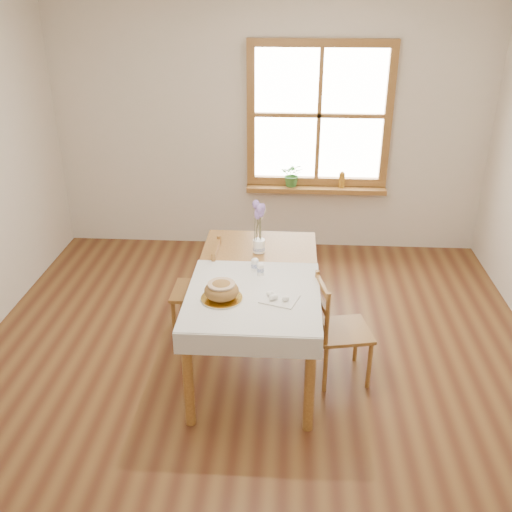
{
  "coord_description": "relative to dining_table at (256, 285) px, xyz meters",
  "views": [
    {
      "loc": [
        0.24,
        -3.36,
        2.68
      ],
      "look_at": [
        0.0,
        0.3,
        0.9
      ],
      "focal_mm": 40.0,
      "sensor_mm": 36.0,
      "label": 1
    }
  ],
  "objects": [
    {
      "name": "chair_right",
      "position": [
        0.64,
        -0.16,
        -0.26
      ],
      "size": [
        0.46,
        0.45,
        0.81
      ],
      "primitive_type": null,
      "rotation": [
        0.0,
        0.0,
        1.77
      ],
      "color": "#9F6D31",
      "rests_on": "ground"
    },
    {
      "name": "pepper_shaker",
      "position": [
        0.03,
        -0.02,
        0.14
      ],
      "size": [
        0.05,
        0.05,
        0.1
      ],
      "primitive_type": "cylinder",
      "rotation": [
        0.0,
        0.0,
        0.05
      ],
      "color": "white",
      "rests_on": "table_linen"
    },
    {
      "name": "egg_napkin",
      "position": [
        0.18,
        -0.37,
        0.1
      ],
      "size": [
        0.28,
        0.26,
        0.01
      ],
      "primitive_type": "cube",
      "rotation": [
        0.0,
        0.0,
        -0.32
      ],
      "color": "silver",
      "rests_on": "table_linen"
    },
    {
      "name": "table_linen",
      "position": [
        0.0,
        -0.3,
        0.09
      ],
      "size": [
        0.91,
        0.99,
        0.01
      ],
      "primitive_type": "cube",
      "color": "silver",
      "rests_on": "dining_table"
    },
    {
      "name": "chair_left",
      "position": [
        -0.51,
        0.35,
        -0.25
      ],
      "size": [
        0.41,
        0.39,
        0.82
      ],
      "primitive_type": null,
      "rotation": [
        0.0,
        0.0,
        -1.58
      ],
      "color": "#9F6D31",
      "rests_on": "ground"
    },
    {
      "name": "window_sill",
      "position": [
        0.5,
        2.1,
        0.03
      ],
      "size": [
        1.46,
        0.2,
        0.05
      ],
      "color": "#9F6D31",
      "rests_on": "ground"
    },
    {
      "name": "window",
      "position": [
        0.5,
        2.17,
        0.79
      ],
      "size": [
        1.46,
        0.08,
        1.46
      ],
      "color": "#9F6D31",
      "rests_on": "ground"
    },
    {
      "name": "eggs",
      "position": [
        0.18,
        -0.37,
        0.13
      ],
      "size": [
        0.22,
        0.21,
        0.04
      ],
      "primitive_type": null,
      "rotation": [
        0.0,
        0.0,
        -0.32
      ],
      "color": "white",
      "rests_on": "egg_napkin"
    },
    {
      "name": "amber_bottle",
      "position": [
        0.77,
        2.1,
        0.14
      ],
      "size": [
        0.06,
        0.06,
        0.17
      ],
      "primitive_type": "cylinder",
      "rotation": [
        0.0,
        0.0,
        -0.04
      ],
      "color": "#A66F1E",
      "rests_on": "window_sill"
    },
    {
      "name": "salt_shaker",
      "position": [
        -0.01,
        0.05,
        0.15
      ],
      "size": [
        0.07,
        0.07,
        0.1
      ],
      "primitive_type": "cylinder",
      "rotation": [
        0.0,
        0.0,
        0.36
      ],
      "color": "white",
      "rests_on": "table_linen"
    },
    {
      "name": "flower_vase",
      "position": [
        -0.0,
        0.37,
        0.14
      ],
      "size": [
        0.12,
        0.12,
        0.1
      ],
      "primitive_type": "cylinder",
      "rotation": [
        0.0,
        0.0,
        -0.36
      ],
      "color": "white",
      "rests_on": "dining_table"
    },
    {
      "name": "potted_plant",
      "position": [
        0.25,
        2.1,
        0.15
      ],
      "size": [
        0.26,
        0.28,
        0.2
      ],
      "primitive_type": "imported",
      "rotation": [
        0.0,
        0.0,
        -0.12
      ],
      "color": "#3A762F",
      "rests_on": "window_sill"
    },
    {
      "name": "bread_plate",
      "position": [
        -0.2,
        -0.39,
        0.1
      ],
      "size": [
        0.33,
        0.33,
        0.01
      ],
      "primitive_type": "cylinder",
      "rotation": [
        0.0,
        0.0,
        -0.28
      ],
      "color": "white",
      "rests_on": "table_linen"
    },
    {
      "name": "ground",
      "position": [
        0.0,
        -0.3,
        -0.66
      ],
      "size": [
        5.0,
        5.0,
        0.0
      ],
      "primitive_type": "plane",
      "color": "brown",
      "rests_on": "ground"
    },
    {
      "name": "room_walls",
      "position": [
        0.0,
        -0.3,
        1.04
      ],
      "size": [
        4.6,
        5.1,
        2.65
      ],
      "color": "silver",
      "rests_on": "ground"
    },
    {
      "name": "dining_table",
      "position": [
        0.0,
        0.0,
        0.0
      ],
      "size": [
        0.9,
        1.6,
        0.75
      ],
      "color": "#9F6D31",
      "rests_on": "ground"
    },
    {
      "name": "bread_loaf",
      "position": [
        -0.2,
        -0.39,
        0.17
      ],
      "size": [
        0.23,
        0.23,
        0.13
      ],
      "primitive_type": "ellipsoid",
      "color": "olive",
      "rests_on": "bread_plate"
    },
    {
      "name": "lavender_bouquet",
      "position": [
        -0.0,
        0.37,
        0.35
      ],
      "size": [
        0.17,
        0.17,
        0.31
      ],
      "primitive_type": null,
      "color": "#775AA0",
      "rests_on": "flower_vase"
    }
  ]
}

